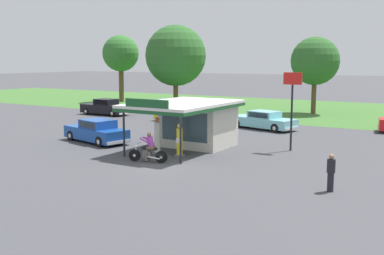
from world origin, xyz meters
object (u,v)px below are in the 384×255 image
motorcycle_with_rider (149,150)px  parked_car_back_row_far_left (105,108)px  parked_car_back_row_right (167,107)px  gas_pump_offside (180,141)px  featured_classic_sedan (96,132)px  parked_car_second_row_spare (263,121)px  bystander_strolling_foreground (331,172)px  roadside_pole_sign (292,97)px  gas_pump_nearside (157,137)px  parked_car_back_row_centre_right (182,114)px

motorcycle_with_rider → parked_car_back_row_far_left: motorcycle_with_rider is taller
parked_car_back_row_right → gas_pump_offside: bearing=-53.6°
motorcycle_with_rider → featured_classic_sedan: bearing=154.8°
parked_car_second_row_spare → parked_car_back_row_far_left: 16.90m
gas_pump_offside → featured_classic_sedan: size_ratio=0.35×
featured_classic_sedan → bystander_strolling_foreground: (16.17, -3.64, 0.12)m
parked_car_second_row_spare → roadside_pole_sign: size_ratio=1.26×
parked_car_back_row_far_left → featured_classic_sedan: bearing=-50.1°
gas_pump_nearside → parked_car_back_row_centre_right: gas_pump_nearside is taller
parked_car_back_row_centre_right → parked_car_back_row_far_left: bearing=177.4°
featured_classic_sedan → parked_car_back_row_centre_right: size_ratio=1.00×
gas_pump_offside → motorcycle_with_rider: 2.21m
parked_car_back_row_centre_right → parked_car_back_row_right: parked_car_back_row_centre_right is taller
featured_classic_sedan → parked_car_second_row_spare: 13.17m
featured_classic_sedan → roadside_pole_sign: 12.67m
gas_pump_nearside → roadside_pole_sign: bearing=37.4°
gas_pump_nearside → parked_car_back_row_far_left: gas_pump_nearside is taller
parked_car_back_row_far_left → bystander_strolling_foreground: size_ratio=3.33×
parked_car_back_row_far_left → bystander_strolling_foreground: parked_car_back_row_far_left is taller
gas_pump_nearside → gas_pump_offside: gas_pump_nearside is taller
gas_pump_offside → featured_classic_sedan: gas_pump_offside is taller
motorcycle_with_rider → parked_car_second_row_spare: 14.29m
bystander_strolling_foreground → featured_classic_sedan: bearing=167.3°
parked_car_back_row_right → featured_classic_sedan: bearing=-71.5°
parked_car_back_row_centre_right → parked_car_back_row_right: (-4.61, 4.42, -0.02)m
parked_car_second_row_spare → parked_car_back_row_right: parked_car_back_row_right is taller
parked_car_back_row_centre_right → parked_car_back_row_right: size_ratio=0.97×
featured_classic_sedan → parked_car_back_row_right: size_ratio=0.97×
gas_pump_nearside → parked_car_back_row_centre_right: (-6.29, 12.42, -0.28)m
parked_car_back_row_right → parked_car_second_row_spare: bearing=-21.0°
gas_pump_offside → parked_car_back_row_centre_right: (-7.80, 12.42, -0.16)m
featured_classic_sedan → parked_car_back_row_centre_right: bearing=93.5°
featured_classic_sedan → parked_car_back_row_far_left: 15.52m
parked_car_back_row_centre_right → gas_pump_nearside: bearing=-63.2°
featured_classic_sedan → parked_car_back_row_far_left: parked_car_back_row_far_left is taller
motorcycle_with_rider → parked_car_back_row_centre_right: 16.25m
gas_pump_offside → parked_car_back_row_centre_right: 14.67m
gas_pump_nearside → parked_car_back_row_centre_right: bearing=116.8°
gas_pump_offside → parked_car_back_row_far_left: gas_pump_offside is taller
gas_pump_offside → parked_car_second_row_spare: (-0.17, 12.15, -0.19)m
featured_classic_sedan → gas_pump_offside: bearing=-7.6°
parked_car_back_row_centre_right → parked_car_back_row_far_left: (-9.25, 0.43, 0.03)m
parked_car_back_row_right → parked_car_back_row_far_left: (-4.64, -4.00, 0.05)m
roadside_pole_sign → gas_pump_offside: bearing=-134.8°
gas_pump_nearside → parked_car_back_row_centre_right: 13.92m
parked_car_back_row_centre_right → bystander_strolling_foreground: (16.87, -15.11, 0.13)m
parked_car_second_row_spare → parked_car_back_row_far_left: parked_car_back_row_far_left is taller
gas_pump_offside → parked_car_back_row_far_left: bearing=143.0°
featured_classic_sedan → roadside_pole_sign: roadside_pole_sign is taller
gas_pump_offside → parked_car_back_row_far_left: 21.35m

